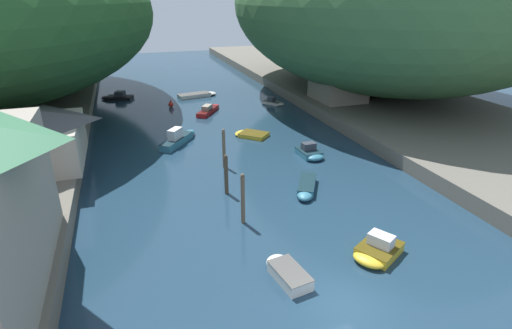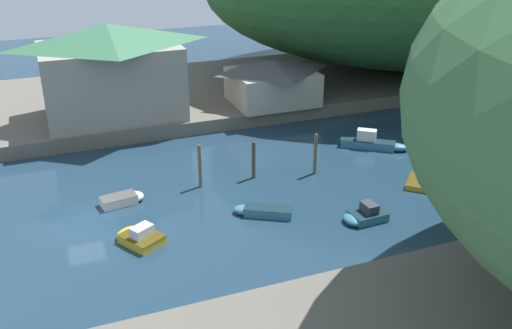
{
  "view_description": "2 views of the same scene",
  "coord_description": "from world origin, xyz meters",
  "px_view_note": "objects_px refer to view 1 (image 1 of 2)",
  "views": [
    {
      "loc": [
        -8.72,
        -12.69,
        13.93
      ],
      "look_at": [
        -0.3,
        12.64,
        2.45
      ],
      "focal_mm": 28.0,
      "sensor_mm": 36.0,
      "label": 1
    },
    {
      "loc": [
        36.0,
        -1.26,
        19.78
      ],
      "look_at": [
        0.25,
        12.7,
        2.39
      ],
      "focal_mm": 40.0,
      "sensor_mm": 36.0,
      "label": 2
    }
  ],
  "objects_px": {
    "boat_navy_launch": "(199,95)",
    "boat_moored_right": "(306,188)",
    "right_bank_cottage": "(338,79)",
    "boat_cabin_cruiser": "(310,153)",
    "boathouse_shed": "(33,136)",
    "boat_yellow_tender": "(286,271)",
    "boat_red_skiff": "(179,138)",
    "person_on_quay": "(60,150)",
    "boat_open_rowboat": "(117,97)",
    "boat_far_right_bank": "(209,110)",
    "boat_far_upstream": "(274,102)",
    "boat_near_quay": "(250,134)",
    "boat_small_dinghy": "(377,251)",
    "channel_buoy_near": "(171,104)"
  },
  "relations": [
    {
      "from": "right_bank_cottage",
      "to": "boat_moored_right",
      "type": "xyz_separation_m",
      "value": [
        -13.62,
        -20.11,
        -3.72
      ]
    },
    {
      "from": "boathouse_shed",
      "to": "right_bank_cottage",
      "type": "relative_size",
      "value": 1.3
    },
    {
      "from": "boathouse_shed",
      "to": "boat_red_skiff",
      "type": "distance_m",
      "value": 13.22
    },
    {
      "from": "boat_yellow_tender",
      "to": "boat_moored_right",
      "type": "distance_m",
      "value": 10.15
    },
    {
      "from": "boathouse_shed",
      "to": "person_on_quay",
      "type": "distance_m",
      "value": 2.18
    },
    {
      "from": "boat_open_rowboat",
      "to": "boat_yellow_tender",
      "type": "bearing_deg",
      "value": -149.45
    },
    {
      "from": "boat_far_upstream",
      "to": "boat_near_quay",
      "type": "bearing_deg",
      "value": 19.45
    },
    {
      "from": "boat_far_upstream",
      "to": "boat_far_right_bank",
      "type": "bearing_deg",
      "value": -32.44
    },
    {
      "from": "right_bank_cottage",
      "to": "person_on_quay",
      "type": "distance_m",
      "value": 33.35
    },
    {
      "from": "boat_navy_launch",
      "to": "boat_near_quay",
      "type": "distance_m",
      "value": 19.2
    },
    {
      "from": "boat_far_upstream",
      "to": "boat_cabin_cruiser",
      "type": "bearing_deg",
      "value": 40.19
    },
    {
      "from": "boat_far_right_bank",
      "to": "boat_open_rowboat",
      "type": "relative_size",
      "value": 1.14
    },
    {
      "from": "right_bank_cottage",
      "to": "channel_buoy_near",
      "type": "relative_size",
      "value": 6.68
    },
    {
      "from": "boat_far_right_bank",
      "to": "boat_yellow_tender",
      "type": "bearing_deg",
      "value": -61.83
    },
    {
      "from": "boat_far_right_bank",
      "to": "boat_small_dinghy",
      "type": "relative_size",
      "value": 1.47
    },
    {
      "from": "boat_cabin_cruiser",
      "to": "boat_red_skiff",
      "type": "xyz_separation_m",
      "value": [
        -10.9,
        7.61,
        0.12
      ]
    },
    {
      "from": "boat_yellow_tender",
      "to": "boat_red_skiff",
      "type": "height_order",
      "value": "boat_red_skiff"
    },
    {
      "from": "right_bank_cottage",
      "to": "channel_buoy_near",
      "type": "distance_m",
      "value": 22.04
    },
    {
      "from": "boat_open_rowboat",
      "to": "boat_moored_right",
      "type": "bearing_deg",
      "value": -139.08
    },
    {
      "from": "boat_far_right_bank",
      "to": "boat_red_skiff",
      "type": "bearing_deg",
      "value": -84.08
    },
    {
      "from": "boat_far_right_bank",
      "to": "boat_near_quay",
      "type": "bearing_deg",
      "value": -44.93
    },
    {
      "from": "boat_far_right_bank",
      "to": "boat_small_dinghy",
      "type": "distance_m",
      "value": 32.88
    },
    {
      "from": "boat_navy_launch",
      "to": "boat_moored_right",
      "type": "relative_size",
      "value": 1.42
    },
    {
      "from": "boat_cabin_cruiser",
      "to": "channel_buoy_near",
      "type": "distance_m",
      "value": 23.93
    },
    {
      "from": "boathouse_shed",
      "to": "boat_far_right_bank",
      "type": "bearing_deg",
      "value": 41.35
    },
    {
      "from": "boat_far_right_bank",
      "to": "boat_moored_right",
      "type": "xyz_separation_m",
      "value": [
        2.3,
        -24.08,
        -0.04
      ]
    },
    {
      "from": "boat_far_right_bank",
      "to": "boat_cabin_cruiser",
      "type": "bearing_deg",
      "value": -39.13
    },
    {
      "from": "right_bank_cottage",
      "to": "boat_cabin_cruiser",
      "type": "height_order",
      "value": "right_bank_cottage"
    },
    {
      "from": "boathouse_shed",
      "to": "right_bank_cottage",
      "type": "xyz_separation_m",
      "value": [
        33.06,
        11.11,
        0.41
      ]
    },
    {
      "from": "boat_yellow_tender",
      "to": "boat_moored_right",
      "type": "height_order",
      "value": "boat_yellow_tender"
    },
    {
      "from": "boat_navy_launch",
      "to": "boat_open_rowboat",
      "type": "relative_size",
      "value": 1.25
    },
    {
      "from": "boathouse_shed",
      "to": "boat_cabin_cruiser",
      "type": "height_order",
      "value": "boathouse_shed"
    },
    {
      "from": "boat_small_dinghy",
      "to": "person_on_quay",
      "type": "distance_m",
      "value": 25.24
    },
    {
      "from": "right_bank_cottage",
      "to": "boat_far_upstream",
      "type": "xyz_separation_m",
      "value": [
        -6.76,
        5.06,
        -3.73
      ]
    },
    {
      "from": "boathouse_shed",
      "to": "boat_yellow_tender",
      "type": "height_order",
      "value": "boathouse_shed"
    },
    {
      "from": "right_bank_cottage",
      "to": "boat_far_right_bank",
      "type": "bearing_deg",
      "value": 165.99
    },
    {
      "from": "boat_far_right_bank",
      "to": "boat_far_upstream",
      "type": "height_order",
      "value": "boat_far_right_bank"
    },
    {
      "from": "boat_navy_launch",
      "to": "boat_yellow_tender",
      "type": "relative_size",
      "value": 1.81
    },
    {
      "from": "boat_navy_launch",
      "to": "person_on_quay",
      "type": "xyz_separation_m",
      "value": [
        -15.72,
        -23.96,
        2.05
      ]
    },
    {
      "from": "boat_moored_right",
      "to": "boat_yellow_tender",
      "type": "bearing_deg",
      "value": 89.02
    },
    {
      "from": "channel_buoy_near",
      "to": "right_bank_cottage",
      "type": "bearing_deg",
      "value": -21.48
    },
    {
      "from": "boathouse_shed",
      "to": "boat_near_quay",
      "type": "distance_m",
      "value": 20.16
    },
    {
      "from": "boat_far_upstream",
      "to": "boat_red_skiff",
      "type": "relative_size",
      "value": 0.57
    },
    {
      "from": "boat_far_upstream",
      "to": "boat_open_rowboat",
      "type": "bearing_deg",
      "value": -65.18
    },
    {
      "from": "person_on_quay",
      "to": "boat_navy_launch",
      "type": "bearing_deg",
      "value": -45.4
    },
    {
      "from": "right_bank_cottage",
      "to": "boat_yellow_tender",
      "type": "height_order",
      "value": "right_bank_cottage"
    },
    {
      "from": "boat_navy_launch",
      "to": "boat_cabin_cruiser",
      "type": "height_order",
      "value": "boat_cabin_cruiser"
    },
    {
      "from": "boat_near_quay",
      "to": "boat_cabin_cruiser",
      "type": "height_order",
      "value": "boat_cabin_cruiser"
    },
    {
      "from": "boat_cabin_cruiser",
      "to": "boat_small_dinghy",
      "type": "height_order",
      "value": "boat_small_dinghy"
    },
    {
      "from": "boat_far_right_bank",
      "to": "boat_near_quay",
      "type": "distance_m",
      "value": 10.62
    }
  ]
}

